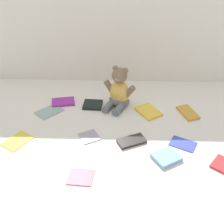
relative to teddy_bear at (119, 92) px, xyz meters
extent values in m
plane|color=silver|center=(-0.05, -0.12, -0.09)|extent=(3.20, 3.20, 0.00)
cube|color=silver|center=(-0.05, 0.31, 0.26)|extent=(1.81, 0.03, 0.69)
ellipsoid|color=#E5B24C|center=(0.00, 0.01, -0.01)|extent=(0.14, 0.13, 0.15)
ellipsoid|color=slate|center=(0.00, 0.00, -0.06)|extent=(0.15, 0.14, 0.05)
sphere|color=#7A6047|center=(0.00, 0.00, 0.10)|extent=(0.11, 0.11, 0.08)
ellipsoid|color=#997C5E|center=(-0.01, -0.03, 0.09)|extent=(0.04, 0.04, 0.03)
sphere|color=#7A6047|center=(-0.02, 0.02, 0.13)|extent=(0.04, 0.04, 0.03)
sphere|color=#7A6047|center=(0.03, 0.00, 0.13)|extent=(0.04, 0.04, 0.03)
cylinder|color=#7A6047|center=(-0.05, 0.03, 0.01)|extent=(0.08, 0.06, 0.08)
cylinder|color=#7A6047|center=(0.06, -0.02, 0.01)|extent=(0.08, 0.06, 0.08)
cylinder|color=slate|center=(-0.06, -0.05, -0.07)|extent=(0.07, 0.09, 0.04)
cylinder|color=slate|center=(0.00, -0.08, -0.07)|extent=(0.07, 0.09, 0.04)
cube|color=#8CA397|center=(-0.39, -0.09, -0.08)|extent=(0.17, 0.17, 0.01)
cube|color=black|center=(-0.15, -0.02, -0.08)|extent=(0.11, 0.10, 0.02)
cube|color=gold|center=(0.38, -0.08, -0.08)|extent=(0.11, 0.15, 0.01)
cube|color=#922893|center=(-0.32, 0.01, -0.08)|extent=(0.14, 0.11, 0.01)
cube|color=#D63145|center=(-0.15, -0.57, -0.08)|extent=(0.11, 0.10, 0.01)
cube|color=#2D2B27|center=(0.06, -0.33, -0.08)|extent=(0.15, 0.12, 0.01)
cube|color=#80B4E2|center=(0.22, -0.44, -0.08)|extent=(0.14, 0.14, 0.02)
cube|color=#3A4AA9|center=(0.31, -0.34, -0.08)|extent=(0.14, 0.13, 0.01)
cube|color=#A08E9E|center=(-0.14, -0.30, -0.08)|extent=(0.12, 0.12, 0.01)
cube|color=yellow|center=(-0.49, -0.34, -0.08)|extent=(0.15, 0.16, 0.01)
cube|color=yellow|center=(0.16, -0.08, -0.08)|extent=(0.16, 0.17, 0.01)
cube|color=red|center=(0.46, -0.48, -0.08)|extent=(0.13, 0.13, 0.01)
camera|label=1|loc=(0.00, -1.43, 0.83)|focal=47.35mm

